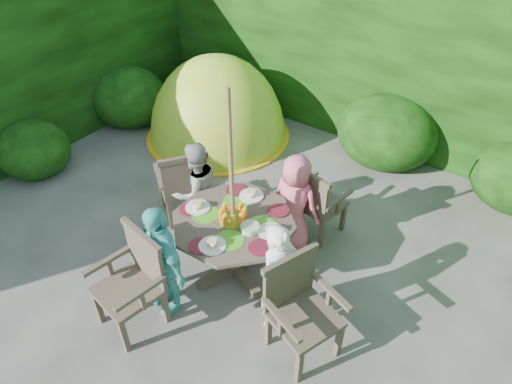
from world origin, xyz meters
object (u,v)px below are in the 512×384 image
Objects in this scene: garden_chair_back at (316,201)px; child_front at (162,260)px; garden_chair_front at (134,280)px; dome_tent at (218,136)px; parasol_pole at (232,193)px; garden_chair_right at (299,307)px; garden_chair_left at (184,184)px; patio_table at (234,228)px; child_left at (197,191)px; child_right at (280,279)px; child_back at (295,203)px.

child_front is (-0.68, -1.77, 0.15)m from garden_chair_back.
dome_tent is at bearing 126.09° from garden_chair_front.
parasol_pole is 1.23m from garden_chair_right.
garden_chair_front is (0.63, -1.38, 0.01)m from garden_chair_left.
garden_chair_left is at bearing 90.74° from garden_chair_right.
garden_chair_front is (-1.42, -0.63, 0.00)m from garden_chair_right.
patio_table is at bearing 86.14° from child_front.
garden_chair_right is 1.07× the size of garden_chair_back.
child_left is 2.28m from dome_tent.
patio_table is 1.10m from garden_chair_front.
child_front is (-1.30, -0.36, 0.11)m from garden_chair_right.
garden_chair_left reaches higher than patio_table.
child_right reaches higher than patio_table.
child_back is 1.60m from child_front.
child_front reaches higher than child_left.
garden_chair_left is 0.79× the size of child_right.
child_front is 3.38m from dome_tent.
parasol_pole reaches higher than garden_chair_front.
garden_chair_back is (0.40, 1.02, -0.14)m from patio_table.
child_back is (1.03, 0.47, -0.01)m from child_left.
garden_chair_left is at bearing 160.55° from patio_table.
dome_tent is at bearing 132.74° from parasol_pole.
parasol_pole is at bearing 86.08° from child_left.
child_right is (-0.27, 0.10, 0.09)m from garden_chair_right.
child_front is at bearing 78.42° from garden_chair_back.
child_front reaches higher than garden_chair_front.
garden_chair_right is 1.56m from garden_chair_front.
garden_chair_left is 1.58m from garden_chair_back.
child_back is at bearing 38.19° from child_right.
dome_tent is (-2.98, 2.50, -0.53)m from garden_chair_right.
parasol_pole is at bearing 172.18° from patio_table.
garden_chair_back is 1.37m from child_left.
garden_chair_left is 1.35m from child_front.
patio_table is at bearing -7.82° from parasol_pole.
garden_chair_left is at bearing 83.84° from child_right.
garden_chair_front is at bearing 31.69° from child_left.
garden_chair_right is 1.01× the size of garden_chair_left.
garden_chair_back is 0.77× the size of child_back.
garden_chair_front is (-0.80, -2.04, 0.04)m from garden_chair_back.
child_right is 3.66m from dome_tent.
parasol_pole is at bearing 105.56° from garden_chair_left.
garden_chair_front is 1.35m from child_left.
garden_chair_right is at bearing -46.19° from dome_tent.
dome_tent reaches higher than child_back.
child_back is (1.32, 0.38, 0.08)m from garden_chair_left.
dome_tent reaches higher than garden_chair_front.
garden_chair_back is at bearing 68.79° from patio_table.
garden_chair_right is (1.02, -0.38, -0.11)m from patio_table.
child_back is (0.68, 1.77, 0.07)m from garden_chair_front.
garden_chair_back is at bearing 44.57° from garden_chair_right.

